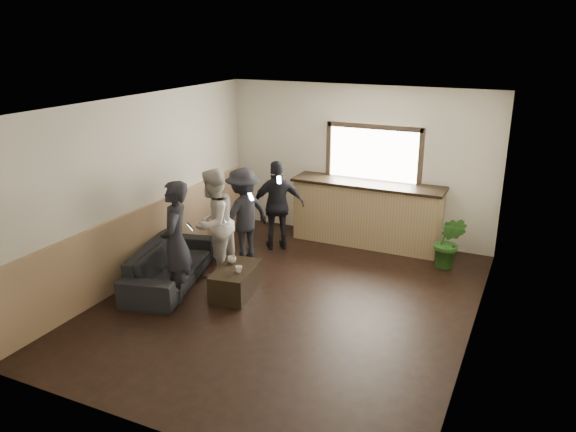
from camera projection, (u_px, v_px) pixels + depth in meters
The scene contains 12 objects.
ground at pixel (288, 302), 8.04m from camera, with size 5.00×6.00×0.01m, color black.
room_shell at pixel (241, 197), 7.87m from camera, with size 5.01×6.01×2.80m.
bar_counter at pixel (367, 210), 10.03m from camera, with size 2.70×0.68×2.13m.
sofa at pixel (170, 264), 8.57m from camera, with size 2.05×0.80×0.60m, color black.
coffee_table at pixel (236, 281), 8.22m from camera, with size 0.51×0.92×0.41m, color black.
cup_a at pixel (232, 260), 8.33m from camera, with size 0.13×0.13×0.10m, color silver.
cup_b at pixel (239, 269), 8.01m from camera, with size 0.10×0.10×0.09m, color silver.
potted_plant at pixel (449, 242), 9.03m from camera, with size 0.49×0.40×0.90m, color #2D6623.
person_a at pixel (176, 242), 7.85m from camera, with size 0.66×0.76×1.76m.
person_b at pixel (213, 223), 8.70m from camera, with size 0.66×0.84×1.71m.
person_c at pixel (243, 215), 9.31m from camera, with size 0.94×1.16×1.57m.
person_d at pixel (278, 205), 9.76m from camera, with size 0.99×0.83×1.59m.
Camera 1 is at (3.06, -6.55, 3.72)m, focal length 35.00 mm.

